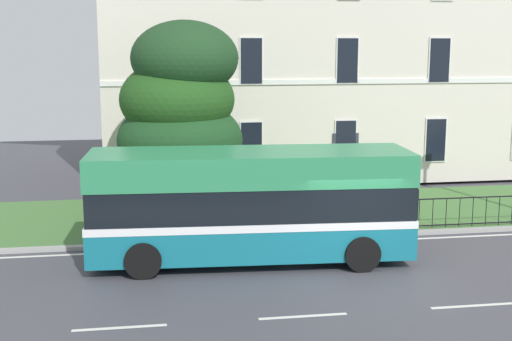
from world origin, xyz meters
TOP-DOWN VIEW (x-y plane):
  - ground_plane at (0.00, 1.23)m, footprint 60.00×56.00m
  - georgian_townhouse at (2.75, 15.82)m, footprint 20.03×9.18m
  - iron_verge_railing at (2.75, 4.40)m, footprint 17.37×0.04m
  - evergreen_tree at (-4.11, 7.29)m, footprint 5.24×5.24m
  - single_decker_bus at (-2.56, 2.29)m, footprint 8.87×2.99m

SIDE VIEW (x-z plane):
  - ground_plane at x=0.00m, z-range -0.10..0.08m
  - iron_verge_railing at x=2.75m, z-range 0.14..1.11m
  - single_decker_bus at x=-2.56m, z-range 0.08..3.17m
  - evergreen_tree at x=-4.11m, z-range -0.31..6.29m
  - georgian_townhouse at x=2.75m, z-range 0.16..13.24m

